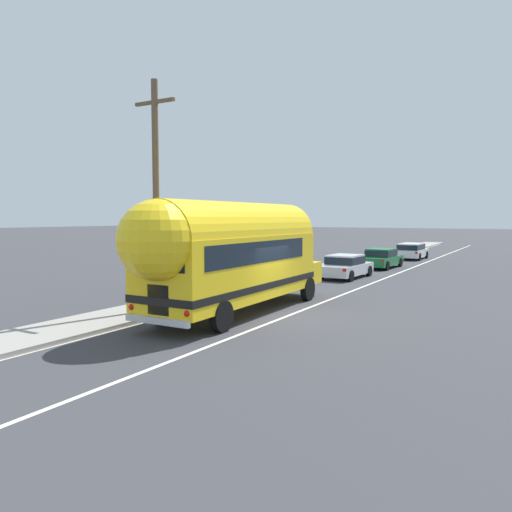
% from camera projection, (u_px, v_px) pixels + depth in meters
% --- Properties ---
extents(ground_plane, '(300.00, 300.00, 0.00)m').
position_uv_depth(ground_plane, '(287.00, 316.00, 17.70)').
color(ground_plane, '#38383D').
extents(lane_markings, '(3.85, 80.00, 0.01)m').
position_uv_depth(lane_markings, '(353.00, 278.00, 28.89)').
color(lane_markings, silver).
rests_on(lane_markings, ground).
extents(sidewalk_slab, '(2.44, 90.00, 0.15)m').
position_uv_depth(sidewalk_slab, '(288.00, 277.00, 28.78)').
color(sidewalk_slab, gray).
rests_on(sidewalk_slab, ground).
extents(utility_pole, '(1.80, 0.24, 8.50)m').
position_uv_depth(utility_pole, '(156.00, 194.00, 17.87)').
color(utility_pole, brown).
rests_on(utility_pole, ground).
extents(painted_bus, '(2.72, 11.23, 4.12)m').
position_uv_depth(painted_bus, '(231.00, 252.00, 17.68)').
color(painted_bus, yellow).
rests_on(painted_bus, ground).
extents(car_lead, '(2.11, 4.52, 1.37)m').
position_uv_depth(car_lead, '(346.00, 265.00, 28.83)').
color(car_lead, silver).
rests_on(car_lead, ground).
extents(car_second, '(2.08, 4.56, 1.37)m').
position_uv_depth(car_second, '(381.00, 258.00, 34.50)').
color(car_second, '#196633').
rests_on(car_second, ground).
extents(car_third, '(1.98, 4.29, 1.37)m').
position_uv_depth(car_third, '(412.00, 250.00, 41.64)').
color(car_third, white).
rests_on(car_third, ground).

